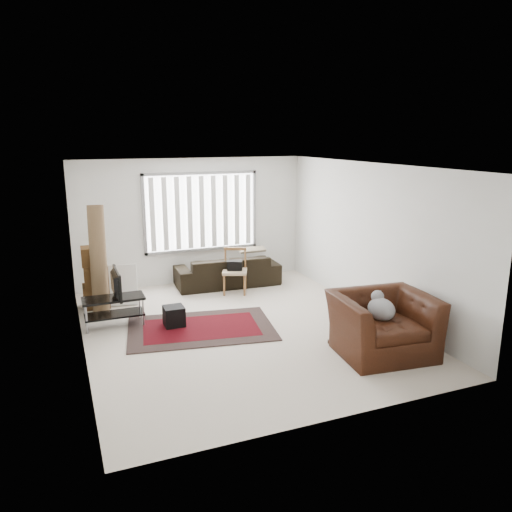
% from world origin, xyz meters
% --- Properties ---
extents(room, '(6.00, 6.02, 2.71)m').
position_xyz_m(room, '(0.03, 0.51, 1.76)').
color(room, beige).
rests_on(room, ground).
extents(persian_rug, '(2.63, 1.97, 0.02)m').
position_xyz_m(persian_rug, '(-0.63, 0.23, 0.01)').
color(persian_rug, black).
rests_on(persian_rug, ground).
extents(tv_stand, '(1.02, 0.46, 0.51)m').
position_xyz_m(tv_stand, '(-1.95, 0.91, 0.37)').
color(tv_stand, black).
rests_on(tv_stand, ground).
extents(tv, '(0.11, 0.82, 0.47)m').
position_xyz_m(tv, '(-1.95, 0.91, 0.74)').
color(tv, black).
rests_on(tv, tv_stand).
extents(subwoofer, '(0.34, 0.34, 0.33)m').
position_xyz_m(subwoofer, '(-1.02, 0.50, 0.19)').
color(subwoofer, black).
rests_on(subwoofer, persian_rug).
extents(moving_boxes, '(0.49, 0.45, 1.16)m').
position_xyz_m(moving_boxes, '(-2.15, 2.04, 0.54)').
color(moving_boxes, brown).
rests_on(moving_boxes, ground).
extents(white_flatpack, '(0.64, 0.35, 0.77)m').
position_xyz_m(white_flatpack, '(-1.69, 1.99, 0.39)').
color(white_flatpack, silver).
rests_on(white_flatpack, ground).
extents(rolled_rug, '(0.38, 0.64, 1.98)m').
position_xyz_m(rolled_rug, '(-2.09, 1.68, 0.99)').
color(rolled_rug, brown).
rests_on(rolled_rug, ground).
extents(sofa, '(2.25, 1.05, 0.85)m').
position_xyz_m(sofa, '(0.60, 2.45, 0.42)').
color(sofa, black).
rests_on(sofa, ground).
extents(side_chair, '(0.64, 0.64, 0.91)m').
position_xyz_m(side_chair, '(0.57, 1.89, 0.50)').
color(side_chair, tan).
rests_on(side_chair, ground).
extents(armchair, '(1.51, 1.35, 1.03)m').
position_xyz_m(armchair, '(1.60, -1.71, 0.52)').
color(armchair, '#34160A').
rests_on(armchair, ground).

